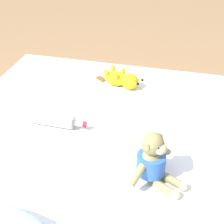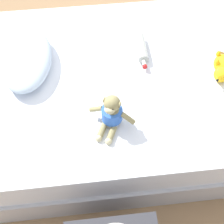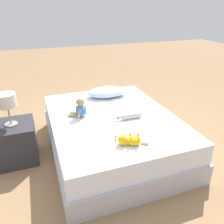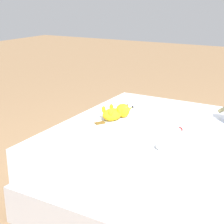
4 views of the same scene
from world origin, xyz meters
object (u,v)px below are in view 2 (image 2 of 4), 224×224
bed (122,96)px  pillow (26,59)px  glass_bottle (141,48)px  plush_yellow_creature (222,68)px  plush_monkey (111,114)px

bed → pillow: bearing=76.9°
glass_bottle → plush_yellow_creature: bearing=-116.3°
glass_bottle → plush_monkey: bearing=154.2°
plush_monkey → plush_yellow_creature: size_ratio=0.84×
pillow → plush_monkey: plush_monkey is taller
bed → plush_monkey: 0.51m
bed → plush_yellow_creature: (-0.06, -0.64, 0.29)m
plush_monkey → plush_yellow_creature: 0.82m
pillow → bed: bearing=-103.1°
bed → pillow: size_ratio=3.27×
bed → glass_bottle: glass_bottle is taller
plush_monkey → glass_bottle: plush_monkey is taller
plush_monkey → glass_bottle: size_ratio=0.92×
pillow → plush_monkey: size_ratio=2.17×
glass_bottle → pillow: bearing=93.1°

